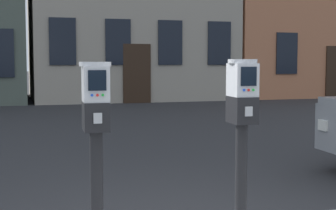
{
  "coord_description": "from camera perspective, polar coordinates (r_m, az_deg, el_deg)",
  "views": [
    {
      "loc": [
        -1.2,
        -3.59,
        1.45
      ],
      "look_at": [
        -0.14,
        -0.09,
        1.14
      ],
      "focal_mm": 54.04,
      "sensor_mm": 36.0,
      "label": 1
    }
  ],
  "objects": [
    {
      "name": "parking_meter_near_kerb",
      "position": [
        3.47,
        -8.14,
        -1.91
      ],
      "size": [
        0.23,
        0.26,
        1.31
      ],
      "rotation": [
        0.0,
        0.0,
        -1.62
      ],
      "color": "black",
      "rests_on": "sidewalk_slab"
    },
    {
      "name": "parking_meter_twin_adjacent",
      "position": [
        3.78,
        8.34,
        -1.15
      ],
      "size": [
        0.23,
        0.26,
        1.33
      ],
      "rotation": [
        0.0,
        0.0,
        -1.62
      ],
      "color": "black",
      "rests_on": "sidewalk_slab"
    }
  ]
}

